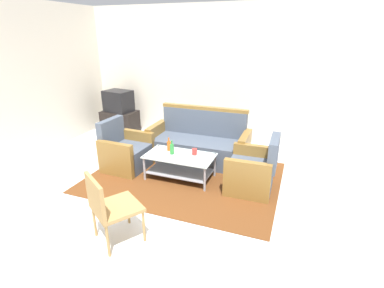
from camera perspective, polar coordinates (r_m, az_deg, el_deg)
The scene contains 13 objects.
ground_plane at distance 4.03m, azimuth -4.74°, elevation -12.76°, with size 14.00×14.00×0.00m, color white.
wall_back at distance 6.30m, azimuth 7.16°, elevation 13.29°, with size 6.52×0.12×2.80m.
rug at distance 4.83m, azimuth -1.45°, elevation -6.49°, with size 3.02×2.25×0.01m, color brown.
couch at distance 5.32m, azimuth 1.45°, elevation -0.11°, with size 1.81×0.76×0.96m.
armchair_left at distance 5.17m, azimuth -12.91°, elevation -1.65°, with size 0.73×0.79×0.85m.
armchair_right at distance 4.46m, azimuth 11.85°, elevation -5.37°, with size 0.72×0.77×0.85m.
coffee_table at distance 4.68m, azimuth -2.39°, elevation -3.79°, with size 1.10×0.60×0.40m.
bottle_green at distance 4.65m, azimuth -3.97°, elevation -0.96°, with size 0.07×0.07×0.23m.
bottle_orange at distance 4.79m, azimuth -4.56°, elevation -0.33°, with size 0.06×0.06×0.23m.
cup at distance 4.63m, azimuth 0.50°, elevation -1.53°, with size 0.08×0.08×0.10m, color red.
tv_stand at distance 7.09m, azimuth -13.93°, elevation 4.27°, with size 0.80×0.50×0.52m, color black.
television at distance 6.97m, azimuth -14.27°, elevation 8.21°, with size 0.66×0.53×0.48m.
wicker_chair at distance 3.35m, azimuth -16.12°, elevation -11.33°, with size 0.66×0.66×0.84m.
Camera 1 is at (1.49, -3.00, 2.25)m, focal length 27.11 mm.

